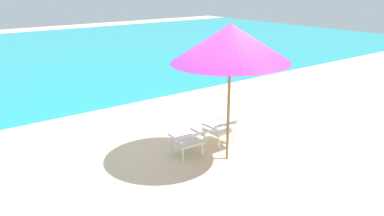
% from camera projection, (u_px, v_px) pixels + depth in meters
% --- Properties ---
extents(ground_plane, '(40.00, 40.00, 0.00)m').
position_uv_depth(ground_plane, '(114.00, 103.00, 10.66)').
color(ground_plane, beige).
extents(ocean_band, '(40.00, 18.00, 0.01)m').
position_uv_depth(ocean_band, '(24.00, 56.00, 17.18)').
color(ocean_band, teal).
rests_on(ocean_band, ground_plane).
extents(lounge_chair_left, '(0.59, 0.91, 0.68)m').
position_uv_depth(lounge_chair_left, '(192.00, 138.00, 7.19)').
color(lounge_chair_left, silver).
rests_on(lounge_chair_left, ground_plane).
extents(lounge_chair_right, '(0.57, 0.90, 0.68)m').
position_uv_depth(lounge_chair_right, '(226.00, 126.00, 7.78)').
color(lounge_chair_right, silver).
rests_on(lounge_chair_right, ground_plane).
extents(beach_umbrella_center, '(2.70, 2.69, 2.51)m').
position_uv_depth(beach_umbrella_center, '(230.00, 43.00, 6.64)').
color(beach_umbrella_center, olive).
rests_on(beach_umbrella_center, ground_plane).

